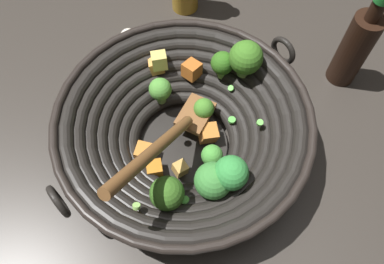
{
  "coord_description": "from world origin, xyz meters",
  "views": [
    {
      "loc": [
        -0.25,
        0.18,
        0.62
      ],
      "look_at": [
        0.0,
        -0.02,
        0.03
      ],
      "focal_mm": 35.29,
      "sensor_mm": 36.0,
      "label": 1
    }
  ],
  "objects": [
    {
      "name": "soy_sauce_bottle",
      "position": [
        -0.07,
        -0.34,
        0.09
      ],
      "size": [
        0.05,
        0.05,
        0.21
      ],
      "color": "black",
      "rests_on": "ground"
    },
    {
      "name": "garlic_bulb",
      "position": [
        0.27,
        -0.06,
        0.02
      ],
      "size": [
        0.04,
        0.04,
        0.04
      ],
      "primitive_type": "sphere",
      "color": "silver",
      "rests_on": "ground"
    },
    {
      "name": "wok",
      "position": [
        -0.0,
        -0.0,
        0.07
      ],
      "size": [
        0.42,
        0.45,
        0.22
      ],
      "color": "black",
      "rests_on": "ground"
    },
    {
      "name": "ground_plane",
      "position": [
        0.0,
        0.0,
        0.0
      ],
      "size": [
        4.0,
        4.0,
        0.0
      ],
      "primitive_type": "plane",
      "color": "#332D28"
    }
  ]
}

